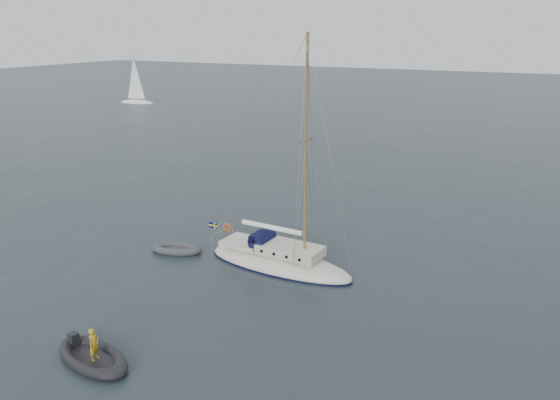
% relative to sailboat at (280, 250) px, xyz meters
% --- Properties ---
extents(ground, '(300.00, 300.00, 0.00)m').
position_rel_sailboat_xyz_m(ground, '(1.24, 0.71, -0.96)').
color(ground, black).
rests_on(ground, ground).
extents(sailboat, '(8.94, 2.68, 12.73)m').
position_rel_sailboat_xyz_m(sailboat, '(0.00, 0.00, 0.00)').
color(sailboat, beige).
rests_on(sailboat, ground).
extents(dinghy, '(3.01, 1.36, 0.43)m').
position_rel_sailboat_xyz_m(dinghy, '(-6.20, -0.85, -0.77)').
color(dinghy, '#444347').
rests_on(dinghy, ground).
extents(rib, '(3.84, 1.75, 1.51)m').
position_rel_sailboat_xyz_m(rib, '(-2.51, -11.11, -0.73)').
color(rib, black).
rests_on(rib, ground).
extents(distant_yacht_a, '(6.41, 3.42, 8.50)m').
position_rel_sailboat_xyz_m(distant_yacht_a, '(-52.40, 49.44, 2.67)').
color(distant_yacht_a, white).
rests_on(distant_yacht_a, ground).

